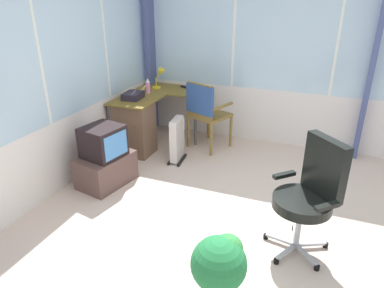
{
  "coord_description": "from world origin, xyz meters",
  "views": [
    {
      "loc": [
        -2.77,
        -0.64,
        2.15
      ],
      "look_at": [
        0.57,
        0.66,
        0.56
      ],
      "focal_mm": 32.83,
      "sensor_mm": 36.0,
      "label": 1
    }
  ],
  "objects_px": {
    "desk": "(137,124)",
    "tv_on_stand": "(105,159)",
    "tv_remote": "(184,87)",
    "space_heater": "(177,139)",
    "office_chair": "(311,190)",
    "potted_plant": "(220,264)",
    "paper_tray": "(133,96)",
    "desk_lamp": "(161,74)",
    "spray_bottle": "(148,86)",
    "wooden_armchair": "(204,108)"
  },
  "relations": [
    {
      "from": "desk",
      "to": "paper_tray",
      "type": "xyz_separation_m",
      "value": [
        0.05,
        0.07,
        0.39
      ]
    },
    {
      "from": "tv_on_stand",
      "to": "space_heater",
      "type": "height_order",
      "value": "tv_on_stand"
    },
    {
      "from": "desk",
      "to": "desk_lamp",
      "type": "height_order",
      "value": "desk_lamp"
    },
    {
      "from": "office_chair",
      "to": "desk_lamp",
      "type": "bearing_deg",
      "value": 49.37
    },
    {
      "from": "desk_lamp",
      "to": "space_heater",
      "type": "distance_m",
      "value": 1.22
    },
    {
      "from": "desk",
      "to": "tv_on_stand",
      "type": "relative_size",
      "value": 1.81
    },
    {
      "from": "space_heater",
      "to": "tv_on_stand",
      "type": "bearing_deg",
      "value": 148.95
    },
    {
      "from": "desk",
      "to": "office_chair",
      "type": "height_order",
      "value": "office_chair"
    },
    {
      "from": "space_heater",
      "to": "potted_plant",
      "type": "relative_size",
      "value": 1.18
    },
    {
      "from": "office_chair",
      "to": "potted_plant",
      "type": "bearing_deg",
      "value": 145.44
    },
    {
      "from": "office_chair",
      "to": "potted_plant",
      "type": "relative_size",
      "value": 2.05
    },
    {
      "from": "tv_remote",
      "to": "tv_on_stand",
      "type": "height_order",
      "value": "tv_remote"
    },
    {
      "from": "office_chair",
      "to": "potted_plant",
      "type": "height_order",
      "value": "office_chair"
    },
    {
      "from": "desk",
      "to": "wooden_armchair",
      "type": "distance_m",
      "value": 0.96
    },
    {
      "from": "desk_lamp",
      "to": "spray_bottle",
      "type": "bearing_deg",
      "value": 174.81
    },
    {
      "from": "spray_bottle",
      "to": "office_chair",
      "type": "distance_m",
      "value": 2.96
    },
    {
      "from": "desk",
      "to": "tv_remote",
      "type": "height_order",
      "value": "tv_remote"
    },
    {
      "from": "office_chair",
      "to": "spray_bottle",
      "type": "bearing_deg",
      "value": 55.36
    },
    {
      "from": "desk_lamp",
      "to": "office_chair",
      "type": "xyz_separation_m",
      "value": [
        -2.05,
        -2.39,
        -0.36
      ]
    },
    {
      "from": "space_heater",
      "to": "wooden_armchair",
      "type": "bearing_deg",
      "value": -24.52
    },
    {
      "from": "tv_remote",
      "to": "potted_plant",
      "type": "distance_m",
      "value": 3.34
    },
    {
      "from": "tv_on_stand",
      "to": "wooden_armchair",
      "type": "bearing_deg",
      "value": -28.9
    },
    {
      "from": "wooden_armchair",
      "to": "space_heater",
      "type": "height_order",
      "value": "wooden_armchair"
    },
    {
      "from": "spray_bottle",
      "to": "tv_on_stand",
      "type": "distance_m",
      "value": 1.46
    },
    {
      "from": "spray_bottle",
      "to": "paper_tray",
      "type": "distance_m",
      "value": 0.35
    },
    {
      "from": "tv_remote",
      "to": "space_heater",
      "type": "distance_m",
      "value": 1.07
    },
    {
      "from": "desk_lamp",
      "to": "paper_tray",
      "type": "xyz_separation_m",
      "value": [
        -0.72,
        0.09,
        -0.16
      ]
    },
    {
      "from": "tv_remote",
      "to": "paper_tray",
      "type": "bearing_deg",
      "value": -179.98
    },
    {
      "from": "desk",
      "to": "tv_on_stand",
      "type": "bearing_deg",
      "value": -173.8
    },
    {
      "from": "space_heater",
      "to": "spray_bottle",
      "type": "bearing_deg",
      "value": 55.14
    },
    {
      "from": "potted_plant",
      "to": "space_heater",
      "type": "bearing_deg",
      "value": 31.21
    },
    {
      "from": "desk",
      "to": "space_heater",
      "type": "relative_size",
      "value": 2.18
    },
    {
      "from": "potted_plant",
      "to": "paper_tray",
      "type": "bearing_deg",
      "value": 42.16
    },
    {
      "from": "desk_lamp",
      "to": "tv_on_stand",
      "type": "bearing_deg",
      "value": -177.25
    },
    {
      "from": "desk",
      "to": "paper_tray",
      "type": "relative_size",
      "value": 4.38
    },
    {
      "from": "tv_remote",
      "to": "desk",
      "type": "bearing_deg",
      "value": -174.87
    },
    {
      "from": "potted_plant",
      "to": "tv_on_stand",
      "type": "bearing_deg",
      "value": 57.4
    },
    {
      "from": "desk",
      "to": "desk_lamp",
      "type": "xyz_separation_m",
      "value": [
        0.77,
        -0.02,
        0.54
      ]
    },
    {
      "from": "tv_remote",
      "to": "wooden_armchair",
      "type": "bearing_deg",
      "value": -105.65
    },
    {
      "from": "tv_on_stand",
      "to": "potted_plant",
      "type": "relative_size",
      "value": 1.42
    },
    {
      "from": "desk_lamp",
      "to": "space_heater",
      "type": "relative_size",
      "value": 0.53
    },
    {
      "from": "paper_tray",
      "to": "tv_on_stand",
      "type": "xyz_separation_m",
      "value": [
        -1.01,
        -0.17,
        -0.48
      ]
    },
    {
      "from": "paper_tray",
      "to": "office_chair",
      "type": "bearing_deg",
      "value": -118.3
    },
    {
      "from": "wooden_armchair",
      "to": "desk",
      "type": "bearing_deg",
      "value": 115.03
    },
    {
      "from": "tv_on_stand",
      "to": "space_heater",
      "type": "xyz_separation_m",
      "value": [
        0.89,
        -0.54,
        -0.01
      ]
    },
    {
      "from": "office_chair",
      "to": "space_heater",
      "type": "relative_size",
      "value": 1.73
    },
    {
      "from": "desk_lamp",
      "to": "potted_plant",
      "type": "bearing_deg",
      "value": -147.12
    },
    {
      "from": "desk_lamp",
      "to": "tv_on_stand",
      "type": "height_order",
      "value": "desk_lamp"
    },
    {
      "from": "paper_tray",
      "to": "office_chair",
      "type": "distance_m",
      "value": 2.82
    },
    {
      "from": "spray_bottle",
      "to": "paper_tray",
      "type": "relative_size",
      "value": 0.72
    }
  ]
}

